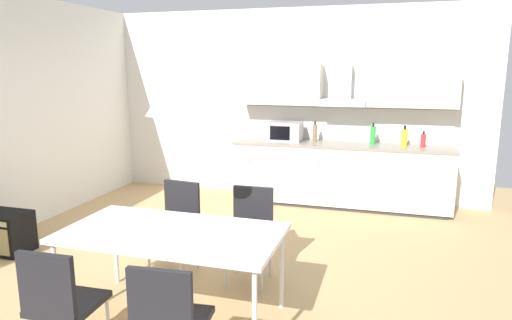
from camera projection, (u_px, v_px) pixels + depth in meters
name	position (u px, v px, depth m)	size (l,w,h in m)	color
ground_plane	(208.00, 267.00, 4.58)	(7.75, 8.48, 0.02)	tan
wall_back	(278.00, 104.00, 7.00)	(6.20, 0.10, 2.82)	silver
kitchen_counter	(340.00, 174.00, 6.55)	(3.05, 0.67, 0.90)	#333333
backsplash_tile	(344.00, 124.00, 6.71)	(3.03, 0.02, 0.48)	silver
upper_wall_cabinets	(344.00, 86.00, 6.45)	(3.03, 0.40, 0.58)	beige
microwave	(285.00, 132.00, 6.66)	(0.48, 0.35, 0.28)	#ADADB2
bottle_yellow	(404.00, 138.00, 6.18)	(0.08, 0.08, 0.29)	yellow
bottle_green	(373.00, 135.00, 6.36)	(0.07, 0.07, 0.31)	green
bottle_red	(423.00, 141.00, 6.14)	(0.07, 0.07, 0.22)	red
bottle_brown	(315.00, 133.00, 6.60)	(0.06, 0.06, 0.30)	brown
dining_table	(172.00, 236.00, 3.51)	(1.68, 0.89, 0.72)	white
chair_far_right	(250.00, 225.00, 4.22)	(0.41, 0.41, 0.87)	black
chair_far_left	(177.00, 217.00, 4.42)	(0.44, 0.44, 0.87)	black
chair_near_right	(168.00, 316.00, 2.66)	(0.43, 0.43, 0.87)	black
chair_near_left	(59.00, 298.00, 2.87)	(0.42, 0.42, 0.87)	black
guitar_amp	(5.00, 232.00, 4.90)	(0.52, 0.37, 0.44)	black
pendant_lamp	(167.00, 100.00, 3.31)	(0.32, 0.32, 0.22)	silver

